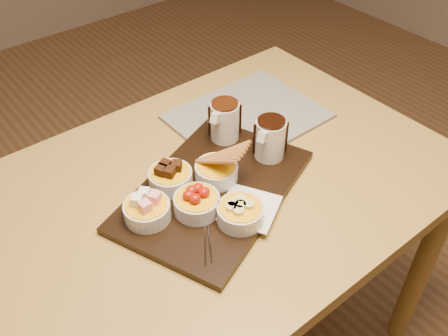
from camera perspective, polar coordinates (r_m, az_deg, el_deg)
dining_table at (r=1.24m, az=-1.96°, el=-5.33°), size 1.20×0.80×0.75m
serving_board at (r=1.14m, az=-1.17°, el=-2.55°), size 0.54×0.45×0.02m
napkin at (r=1.09m, az=2.84°, el=-4.57°), size 0.16×0.16×0.00m
bowl_marshmallows at (r=1.07m, az=-8.77°, el=-4.90°), size 0.10×0.10×0.04m
bowl_cake at (r=1.14m, az=-6.13°, el=-1.18°), size 0.10×0.10×0.04m
bowl_strawberries at (r=1.07m, az=-3.13°, el=-4.12°), size 0.10×0.10×0.04m
bowl_biscotti at (r=1.15m, az=-0.86°, el=-0.46°), size 0.10×0.10×0.04m
bowl_bananas at (r=1.05m, az=1.87°, el=-5.26°), size 0.10×0.10×0.04m
pitcher_dark_chocolate at (r=1.20m, az=5.29°, el=3.29°), size 0.09×0.09×0.10m
pitcher_milk_chocolate at (r=1.25m, az=0.08°, el=5.35°), size 0.09×0.09×0.10m
fondue_skewers at (r=1.07m, az=-2.24°, el=-5.50°), size 0.23×0.18×0.01m
newspaper at (r=1.38m, az=2.68°, el=5.94°), size 0.39×0.31×0.01m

